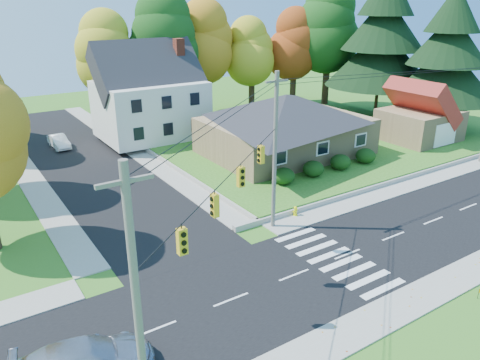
# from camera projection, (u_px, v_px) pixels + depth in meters

# --- Properties ---
(ground) EXTENTS (120.00, 120.00, 0.00)m
(ground) POSITION_uv_depth(u_px,v_px,m) (347.00, 254.00, 27.13)
(ground) COLOR #3D7923
(road_main) EXTENTS (90.00, 8.00, 0.02)m
(road_main) POSITION_uv_depth(u_px,v_px,m) (347.00, 254.00, 27.12)
(road_main) COLOR black
(road_main) RESTS_ON ground
(road_cross) EXTENTS (8.00, 44.00, 0.02)m
(road_cross) POSITION_uv_depth(u_px,v_px,m) (81.00, 159.00, 43.27)
(road_cross) COLOR black
(road_cross) RESTS_ON ground
(sidewalk_north) EXTENTS (90.00, 2.00, 0.08)m
(sidewalk_north) POSITION_uv_depth(u_px,v_px,m) (293.00, 222.00, 31.00)
(sidewalk_north) COLOR #9C9A90
(sidewalk_north) RESTS_ON ground
(sidewalk_south) EXTENTS (90.00, 2.00, 0.08)m
(sidewalk_south) POSITION_uv_depth(u_px,v_px,m) (421.00, 297.00, 23.22)
(sidewalk_south) COLOR #9C9A90
(sidewalk_south) RESTS_ON ground
(lawn) EXTENTS (30.00, 30.00, 0.50)m
(lawn) POSITION_uv_depth(u_px,v_px,m) (292.00, 135.00, 50.04)
(lawn) COLOR #3D7923
(lawn) RESTS_ON ground
(ranch_house) EXTENTS (14.60, 10.60, 5.40)m
(ranch_house) POSITION_uv_depth(u_px,v_px,m) (285.00, 123.00, 42.49)
(ranch_house) COLOR tan
(ranch_house) RESTS_ON lawn
(colonial_house) EXTENTS (10.40, 8.40, 9.60)m
(colonial_house) POSITION_uv_depth(u_px,v_px,m) (150.00, 97.00, 47.29)
(colonial_house) COLOR silver
(colonial_house) RESTS_ON lawn
(garage) EXTENTS (7.30, 6.30, 4.60)m
(garage) POSITION_uv_depth(u_px,v_px,m) (420.00, 117.00, 46.69)
(garage) COLOR tan
(garage) RESTS_ON lawn
(hedge_row) EXTENTS (10.70, 1.70, 1.27)m
(hedge_row) POSITION_uv_depth(u_px,v_px,m) (327.00, 165.00, 38.18)
(hedge_row) COLOR #163A10
(hedge_row) RESTS_ON lawn
(traffic_infrastructure) EXTENTS (38.10, 10.66, 10.00)m
(traffic_infrastructure) POSITION_uv_depth(u_px,v_px,m) (336.00, 165.00, 26.23)
(traffic_infrastructure) COLOR #666059
(traffic_infrastructure) RESTS_ON ground
(tree_lot_0) EXTENTS (6.72, 6.72, 12.51)m
(tree_lot_0) POSITION_uv_depth(u_px,v_px,m) (107.00, 54.00, 49.56)
(tree_lot_0) COLOR #3F2A19
(tree_lot_0) RESTS_ON lawn
(tree_lot_1) EXTENTS (7.84, 7.84, 14.60)m
(tree_lot_1) POSITION_uv_depth(u_px,v_px,m) (162.00, 40.00, 51.38)
(tree_lot_1) COLOR #3F2A19
(tree_lot_1) RESTS_ON lawn
(tree_lot_2) EXTENTS (7.28, 7.28, 13.56)m
(tree_lot_2) POSITION_uv_depth(u_px,v_px,m) (206.00, 43.00, 55.46)
(tree_lot_2) COLOR #3F2A19
(tree_lot_2) RESTS_ON lawn
(tree_lot_3) EXTENTS (6.16, 6.16, 11.47)m
(tree_lot_3) POSITION_uv_depth(u_px,v_px,m) (252.00, 52.00, 58.23)
(tree_lot_3) COLOR #3F2A19
(tree_lot_3) RESTS_ON lawn
(tree_lot_4) EXTENTS (6.72, 6.72, 12.51)m
(tree_lot_4) POSITION_uv_depth(u_px,v_px,m) (295.00, 44.00, 60.28)
(tree_lot_4) COLOR #3F2A19
(tree_lot_4) RESTS_ON lawn
(tree_lot_5) EXTENTS (8.40, 8.40, 15.64)m
(tree_lot_5) POSITION_uv_depth(u_px,v_px,m) (329.00, 28.00, 60.06)
(tree_lot_5) COLOR #3F2A19
(tree_lot_5) RESTS_ON lawn
(conifer_east_a) EXTENTS (12.80, 12.80, 16.96)m
(conifer_east_a) POSITION_uv_depth(u_px,v_px,m) (383.00, 39.00, 54.66)
(conifer_east_a) COLOR #3F2A19
(conifer_east_a) RESTS_ON lawn
(conifer_east_b) EXTENTS (11.20, 11.20, 14.84)m
(conifer_east_b) POSITION_uv_depth(u_px,v_px,m) (448.00, 55.00, 49.35)
(conifer_east_b) COLOR #3F2A19
(conifer_east_b) RESTS_ON lawn
(silver_sedan) EXTENTS (5.62, 3.11, 1.54)m
(silver_sedan) POSITION_uv_depth(u_px,v_px,m) (85.00, 360.00, 18.10)
(silver_sedan) COLOR #ABAAB6
(silver_sedan) RESTS_ON road_main
(white_car) EXTENTS (1.50, 3.88, 1.26)m
(white_car) POSITION_uv_depth(u_px,v_px,m) (59.00, 142.00, 46.19)
(white_car) COLOR white
(white_car) RESTS_ON road_cross
(fire_hydrant) EXTENTS (0.42, 0.33, 0.74)m
(fire_hydrant) POSITION_uv_depth(u_px,v_px,m) (295.00, 212.00, 31.75)
(fire_hydrant) COLOR #E9E407
(fire_hydrant) RESTS_ON ground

